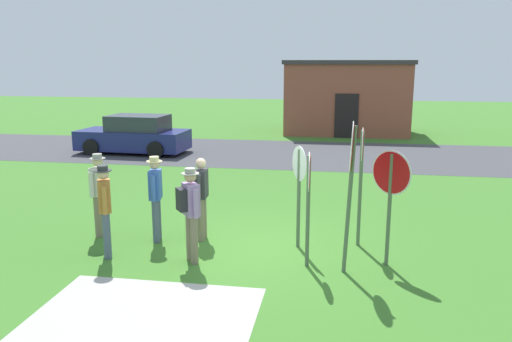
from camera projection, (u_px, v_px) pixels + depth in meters
ground_plane at (256, 248)px, 9.85m from camera, size 80.00×80.00×0.00m
street_asphalt at (299, 154)px, 19.95m from camera, size 60.00×6.40×0.01m
concrete_path at (143, 317)px, 7.16m from camera, size 3.20×2.40×0.01m
building_background at (347, 97)px, 25.61m from camera, size 6.22×4.08×3.65m
parked_car_on_street at (134, 136)px, 20.02m from camera, size 4.39×2.19×1.51m
stop_sign_center_cluster at (351, 169)px, 8.34m from camera, size 0.17×0.85×2.62m
stop_sign_tallest at (361, 168)px, 9.68m from camera, size 0.07×0.64×2.35m
stop_sign_low_front at (390, 188)px, 8.72m from camera, size 0.62×0.51×2.09m
stop_sign_rear_right at (309, 190)px, 8.69m from camera, size 0.08×0.68×2.06m
stop_sign_leaning_right at (299, 180)px, 9.63m from camera, size 0.32×0.60×2.01m
person_near_signs at (99, 190)px, 10.35m from camera, size 0.32×0.56×1.74m
person_with_sunhat at (200, 193)px, 10.14m from camera, size 0.36×0.57×1.69m
person_in_teal at (156, 194)px, 10.06m from camera, size 0.32×0.56×1.74m
person_in_dark_shirt at (105, 206)px, 9.21m from camera, size 0.36×0.52×1.74m
person_on_left at (190, 208)px, 8.96m from camera, size 0.47×0.48×1.74m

